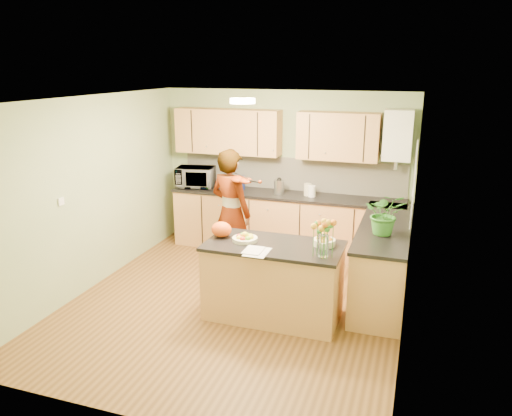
% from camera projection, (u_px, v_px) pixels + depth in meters
% --- Properties ---
extents(floor, '(4.50, 4.50, 0.00)m').
position_uv_depth(floor, '(236.00, 303.00, 6.24)').
color(floor, brown).
rests_on(floor, ground).
extents(ceiling, '(4.00, 4.50, 0.02)m').
position_uv_depth(ceiling, '(233.00, 99.00, 5.54)').
color(ceiling, white).
rests_on(ceiling, wall_back).
extents(wall_back, '(4.00, 0.02, 2.50)m').
position_uv_depth(wall_back, '(285.00, 170.00, 7.94)').
color(wall_back, gray).
rests_on(wall_back, floor).
extents(wall_front, '(4.00, 0.02, 2.50)m').
position_uv_depth(wall_front, '(131.00, 283.00, 3.84)').
color(wall_front, gray).
rests_on(wall_front, floor).
extents(wall_left, '(0.02, 4.50, 2.50)m').
position_uv_depth(wall_left, '(91.00, 194.00, 6.50)').
color(wall_left, gray).
rests_on(wall_left, floor).
extents(wall_right, '(0.02, 4.50, 2.50)m').
position_uv_depth(wall_right, '(411.00, 223.00, 5.28)').
color(wall_right, gray).
rests_on(wall_right, floor).
extents(back_counter, '(3.64, 0.62, 0.94)m').
position_uv_depth(back_counter, '(285.00, 223.00, 7.85)').
color(back_counter, tan).
rests_on(back_counter, floor).
extents(right_counter, '(0.62, 2.24, 0.94)m').
position_uv_depth(right_counter, '(384.00, 260.00, 6.36)').
color(right_counter, tan).
rests_on(right_counter, floor).
extents(splashback, '(3.60, 0.02, 0.52)m').
position_uv_depth(splashback, '(291.00, 174.00, 7.91)').
color(splashback, beige).
rests_on(splashback, back_counter).
extents(upper_cabinets, '(3.20, 0.34, 0.70)m').
position_uv_depth(upper_cabinets, '(272.00, 133.00, 7.67)').
color(upper_cabinets, tan).
rests_on(upper_cabinets, wall_back).
extents(boiler, '(0.40, 0.30, 0.86)m').
position_uv_depth(boiler, '(398.00, 136.00, 7.09)').
color(boiler, white).
rests_on(boiler, wall_back).
extents(window_right, '(0.01, 1.30, 1.05)m').
position_uv_depth(window_right, '(414.00, 183.00, 5.74)').
color(window_right, white).
rests_on(window_right, wall_right).
extents(light_switch, '(0.02, 0.09, 0.09)m').
position_uv_depth(light_switch, '(61.00, 201.00, 5.94)').
color(light_switch, white).
rests_on(light_switch, wall_left).
extents(ceiling_lamp, '(0.30, 0.30, 0.07)m').
position_uv_depth(ceiling_lamp, '(243.00, 101.00, 5.83)').
color(ceiling_lamp, '#FFEABF').
rests_on(ceiling_lamp, ceiling).
extents(peninsula_island, '(1.57, 0.80, 0.90)m').
position_uv_depth(peninsula_island, '(273.00, 280.00, 5.80)').
color(peninsula_island, tan).
rests_on(peninsula_island, floor).
extents(fruit_dish, '(0.29, 0.29, 0.10)m').
position_uv_depth(fruit_dish, '(245.00, 238.00, 5.77)').
color(fruit_dish, beige).
rests_on(fruit_dish, peninsula_island).
extents(orange_bowl, '(0.25, 0.25, 0.15)m').
position_uv_depth(orange_bowl, '(324.00, 240.00, 5.63)').
color(orange_bowl, beige).
rests_on(orange_bowl, peninsula_island).
extents(flower_vase, '(0.28, 0.28, 0.51)m').
position_uv_depth(flower_vase, '(324.00, 226.00, 5.24)').
color(flower_vase, silver).
rests_on(flower_vase, peninsula_island).
extents(orange_bag, '(0.31, 0.29, 0.18)m').
position_uv_depth(orange_bag, '(221.00, 229.00, 5.90)').
color(orange_bag, '#DF4D12').
rests_on(orange_bag, peninsula_island).
extents(papers, '(0.24, 0.33, 0.01)m').
position_uv_depth(papers, '(257.00, 252.00, 5.43)').
color(papers, silver).
rests_on(papers, peninsula_island).
extents(violinist, '(0.76, 0.63, 1.79)m').
position_uv_depth(violinist, '(231.00, 213.00, 6.91)').
color(violinist, '#D8A384').
rests_on(violinist, floor).
extents(violin, '(0.68, 0.59, 0.17)m').
position_uv_depth(violin, '(239.00, 179.00, 6.50)').
color(violin, '#581705').
rests_on(violin, violinist).
extents(microwave, '(0.66, 0.50, 0.33)m').
position_uv_depth(microwave, '(195.00, 177.00, 8.12)').
color(microwave, white).
rests_on(microwave, back_counter).
extents(blue_box, '(0.29, 0.22, 0.22)m').
position_uv_depth(blue_box, '(234.00, 183.00, 7.94)').
color(blue_box, navy).
rests_on(blue_box, back_counter).
extents(kettle, '(0.16, 0.16, 0.29)m').
position_uv_depth(kettle, '(279.00, 186.00, 7.71)').
color(kettle, '#B0B0B4').
rests_on(kettle, back_counter).
extents(jar_cream, '(0.13, 0.13, 0.18)m').
position_uv_depth(jar_cream, '(308.00, 190.00, 7.61)').
color(jar_cream, beige).
rests_on(jar_cream, back_counter).
extents(jar_white, '(0.12, 0.12, 0.17)m').
position_uv_depth(jar_white, '(312.00, 191.00, 7.53)').
color(jar_white, white).
rests_on(jar_white, back_counter).
extents(potted_plant, '(0.50, 0.45, 0.51)m').
position_uv_depth(potted_plant, '(385.00, 214.00, 5.82)').
color(potted_plant, '#347A28').
rests_on(potted_plant, right_counter).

